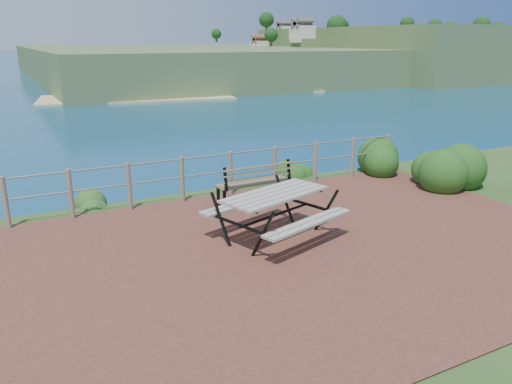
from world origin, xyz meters
The scene contains 10 objects.
ground centered at (0.00, 0.00, 0.00)m, with size 10.00×7.00×0.12m, color brown.
ocean centered at (0.00, 200.00, 0.00)m, with size 1200.00×1200.00×0.00m, color #125C70.
safety_railing centered at (0.00, 3.35, 0.57)m, with size 9.40×0.10×1.00m.
distant_bay centered at (173.07, 202.61, -1.52)m, with size 290.00×232.36×24.00m.
picnic_table centered at (-0.40, 0.61, 0.53)m, with size 2.13×1.65×0.83m.
park_bench centered at (0.18, 2.57, 0.61)m, with size 1.65×0.45×0.93m.
shrub_right_front centered at (4.90, 1.76, 0.00)m, with size 1.40×1.40×1.99m, color #194415.
shrub_right_edge centered at (4.48, 3.40, 0.00)m, with size 1.09×1.09×1.55m, color #194415.
shrub_lip_west centered at (-2.89, 4.06, 0.00)m, with size 0.74×0.74×0.47m, color #265921.
shrub_lip_east centered at (2.27, 4.31, 0.00)m, with size 0.77×0.77×0.51m, color #194415.
Camera 1 is at (-4.53, -6.60, 3.43)m, focal length 35.00 mm.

